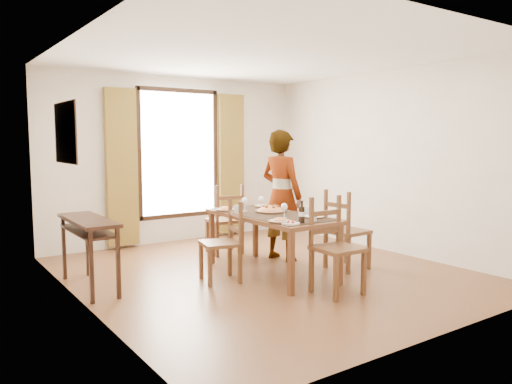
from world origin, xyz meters
TOP-DOWN VIEW (x-y plane):
  - ground at (0.00, 0.00)m, footprint 5.00×5.00m
  - room_shell at (-0.00, 0.13)m, footprint 4.60×5.10m
  - console_table at (-2.03, 0.60)m, footprint 0.38×1.20m
  - dining_table at (0.03, -0.05)m, footprint 0.84×1.83m
  - chair_west at (-0.64, -0.00)m, footprint 0.51×0.51m
  - chair_north at (0.13, 1.21)m, footprint 0.52×0.52m
  - chair_south at (0.13, -1.10)m, footprint 0.48×0.48m
  - chair_east at (0.95, -0.44)m, footprint 0.48×0.48m
  - man at (0.59, 0.45)m, footprint 0.85×0.72m
  - plate_sw at (-0.26, -0.61)m, footprint 0.27×0.27m
  - plate_se at (0.27, -0.58)m, footprint 0.27×0.27m
  - plate_nw at (-0.28, 0.53)m, footprint 0.27×0.27m
  - plate_ne at (0.35, 0.54)m, footprint 0.27×0.27m
  - pasta_platter at (0.11, 0.06)m, footprint 0.40×0.40m
  - caprese_plate at (-0.24, -0.79)m, footprint 0.20×0.20m
  - wine_glass_a at (-0.06, -0.44)m, footprint 0.08×0.08m
  - wine_glass_b at (0.14, 0.31)m, footprint 0.08×0.08m
  - wine_glass_c at (-0.12, 0.32)m, footprint 0.08×0.08m
  - tumbler_a at (0.35, -0.37)m, footprint 0.07×0.07m
  - tumbler_b at (-0.29, 0.24)m, footprint 0.07×0.07m
  - tumbler_c at (0.10, -0.77)m, footprint 0.07×0.07m
  - wine_bottle at (-0.09, -0.79)m, footprint 0.07×0.07m

SIDE VIEW (x-z plane):
  - ground at x=0.00m, z-range 0.00..0.00m
  - chair_west at x=-0.64m, z-range -0.03..0.93m
  - chair_north at x=0.13m, z-range -0.04..1.00m
  - chair_east at x=0.95m, z-range -0.04..1.00m
  - chair_south at x=0.13m, z-range -0.04..1.02m
  - console_table at x=-2.03m, z-range 0.28..1.08m
  - dining_table at x=0.03m, z-range 0.31..1.07m
  - caprese_plate at x=-0.24m, z-range 0.76..0.80m
  - plate_sw at x=-0.26m, z-range 0.76..0.81m
  - plate_se at x=0.27m, z-range 0.76..0.81m
  - plate_nw at x=-0.28m, z-range 0.76..0.81m
  - plate_ne at x=0.35m, z-range 0.76..0.81m
  - pasta_platter at x=0.11m, z-range 0.76..0.86m
  - tumbler_a at x=0.35m, z-range 0.76..0.86m
  - tumbler_b at x=-0.29m, z-range 0.76..0.86m
  - tumbler_c at x=0.10m, z-range 0.76..0.86m
  - wine_glass_a at x=-0.06m, z-range 0.76..0.94m
  - wine_glass_b at x=0.14m, z-range 0.76..0.94m
  - wine_glass_c at x=-0.12m, z-range 0.76..0.94m
  - wine_bottle at x=-0.09m, z-range 0.76..1.00m
  - man at x=0.59m, z-range 0.00..1.81m
  - room_shell at x=0.00m, z-range 0.17..2.91m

